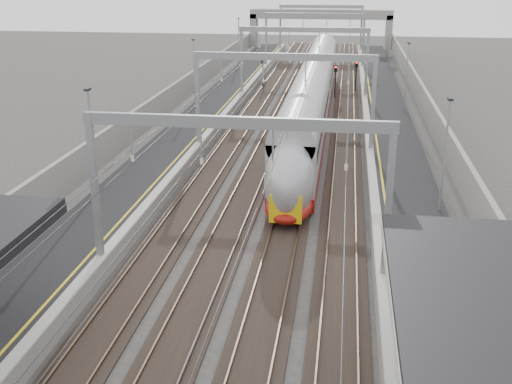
% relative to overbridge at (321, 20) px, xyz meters
% --- Properties ---
extents(platform_left, '(4.00, 120.00, 1.00)m').
position_rel_overbridge_xyz_m(platform_left, '(-8.00, -55.00, -4.81)').
color(platform_left, black).
rests_on(platform_left, ground).
extents(platform_right, '(4.00, 120.00, 1.00)m').
position_rel_overbridge_xyz_m(platform_right, '(8.00, -55.00, -4.81)').
color(platform_right, black).
rests_on(platform_right, ground).
extents(tracks, '(11.40, 140.00, 0.20)m').
position_rel_overbridge_xyz_m(tracks, '(0.00, -55.00, -5.26)').
color(tracks, black).
rests_on(tracks, ground).
extents(overhead_line, '(13.00, 140.00, 6.60)m').
position_rel_overbridge_xyz_m(overhead_line, '(0.00, -48.38, 0.83)').
color(overhead_line, gray).
rests_on(overhead_line, platform_left).
extents(overbridge, '(22.00, 2.20, 6.90)m').
position_rel_overbridge_xyz_m(overbridge, '(0.00, 0.00, 0.00)').
color(overbridge, gray).
rests_on(overbridge, ground).
extents(wall_left, '(0.30, 120.00, 3.20)m').
position_rel_overbridge_xyz_m(wall_left, '(-11.20, -55.00, -3.71)').
color(wall_left, gray).
rests_on(wall_left, ground).
extents(wall_right, '(0.30, 120.00, 3.20)m').
position_rel_overbridge_xyz_m(wall_right, '(11.20, -55.00, -3.71)').
color(wall_right, gray).
rests_on(wall_right, ground).
extents(train, '(2.77, 50.46, 4.38)m').
position_rel_overbridge_xyz_m(train, '(1.50, -48.47, -3.17)').
color(train, maroon).
rests_on(train, ground).
extents(signal_green, '(0.32, 0.32, 3.48)m').
position_rel_overbridge_xyz_m(signal_green, '(-5.20, -29.71, -2.89)').
color(signal_green, black).
rests_on(signal_green, ground).
extents(signal_red_near, '(0.32, 0.32, 3.48)m').
position_rel_overbridge_xyz_m(signal_red_near, '(3.20, -34.47, -2.89)').
color(signal_red_near, black).
rests_on(signal_red_near, ground).
extents(signal_red_far, '(0.32, 0.32, 3.48)m').
position_rel_overbridge_xyz_m(signal_red_far, '(5.40, -30.88, -2.89)').
color(signal_red_far, black).
rests_on(signal_red_far, ground).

